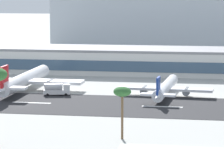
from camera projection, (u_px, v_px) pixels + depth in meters
name	position (u px, v px, depth m)	size (l,w,h in m)	color
ground_plane	(23.00, 106.00, 174.00)	(1400.00, 1400.00, 0.00)	#A8A8A3
runway_strip	(28.00, 103.00, 179.20)	(800.00, 32.41, 0.08)	#262628
runway_centreline_dash_4	(32.00, 103.00, 179.03)	(12.00, 1.20, 0.01)	white
runway_centreline_dash_5	(162.00, 107.00, 172.97)	(12.00, 1.20, 0.01)	white
terminal_building	(117.00, 60.00, 245.48)	(213.78, 25.81, 10.39)	silver
distant_hotel_block	(175.00, 7.00, 355.44)	(147.20, 30.72, 48.54)	#A8B2BC
airliner_red_tail_gate_0	(24.00, 80.00, 201.23)	(40.94, 51.87, 10.83)	white
airliner_navy_tail_gate_1	(165.00, 88.00, 189.70)	(30.81, 40.52, 8.46)	white
service_fuel_truck_1	(57.00, 89.00, 191.69)	(8.86, 4.33, 3.95)	white
palm_tree_2	(122.00, 94.00, 134.02)	(4.07, 4.07, 12.17)	brown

